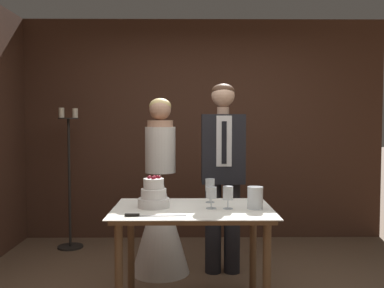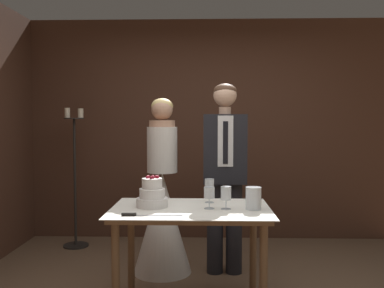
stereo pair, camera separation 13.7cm
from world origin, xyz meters
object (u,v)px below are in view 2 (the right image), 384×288
(tiered_cake, at_px, (152,195))
(hurricane_candle, at_px, (253,199))
(cake_knife, at_px, (140,215))
(cake_table, at_px, (190,221))
(groom, at_px, (225,167))
(wine_glass_far, at_px, (209,194))
(bride, at_px, (162,209))
(wine_glass_middle, at_px, (209,186))
(candle_stand, at_px, (75,185))
(wine_glass_near, at_px, (226,194))

(tiered_cake, height_order, hurricane_candle, tiered_cake)
(tiered_cake, height_order, cake_knife, tiered_cake)
(cake_table, xyz_separation_m, groom, (0.29, 0.79, 0.32))
(wine_glass_far, height_order, bride, bride)
(wine_glass_middle, relative_size, groom, 0.11)
(cake_knife, xyz_separation_m, candle_stand, (-1.02, 1.85, -0.08))
(tiered_cake, xyz_separation_m, cake_knife, (-0.04, -0.31, -0.08))
(cake_knife, distance_m, hurricane_candle, 0.83)
(wine_glass_middle, relative_size, bride, 0.12)
(cake_knife, relative_size, bride, 0.26)
(tiered_cake, relative_size, wine_glass_near, 1.42)
(hurricane_candle, bearing_deg, wine_glass_middle, 142.06)
(candle_stand, bearing_deg, wine_glass_near, -45.04)
(bride, distance_m, candle_stand, 1.33)
(wine_glass_near, relative_size, candle_stand, 0.11)
(cake_knife, height_order, bride, bride)
(groom, bearing_deg, hurricane_candle, -78.21)
(tiered_cake, xyz_separation_m, wine_glass_near, (0.55, -0.07, 0.02))
(wine_glass_far, height_order, hurricane_candle, hurricane_candle)
(cake_knife, distance_m, wine_glass_far, 0.55)
(tiered_cake, distance_m, hurricane_candle, 0.75)
(bride, relative_size, groom, 0.92)
(hurricane_candle, distance_m, groom, 0.85)
(bride, xyz_separation_m, groom, (0.58, -0.00, 0.40))
(cake_knife, height_order, wine_glass_near, wine_glass_near)
(wine_glass_middle, xyz_separation_m, candle_stand, (-1.49, 1.37, -0.20))
(hurricane_candle, relative_size, candle_stand, 0.11)
(tiered_cake, relative_size, bride, 0.15)
(bride, bearing_deg, candle_stand, 143.26)
(cake_table, bearing_deg, groom, 69.81)
(wine_glass_middle, height_order, bride, bride)
(tiered_cake, xyz_separation_m, bride, (0.00, 0.75, -0.26))
(wine_glass_near, xyz_separation_m, bride, (-0.55, 0.82, -0.29))
(wine_glass_middle, bearing_deg, wine_glass_near, -64.35)
(wine_glass_middle, bearing_deg, cake_knife, -134.36)
(wine_glass_near, height_order, candle_stand, candle_stand)
(cake_table, distance_m, bride, 0.84)
(cake_table, bearing_deg, bride, 110.18)
(wine_glass_near, relative_size, bride, 0.10)
(tiered_cake, bearing_deg, wine_glass_middle, 22.65)
(cake_table, height_order, wine_glass_far, wine_glass_far)
(wine_glass_middle, bearing_deg, cake_table, -123.52)
(cake_knife, distance_m, bride, 1.08)
(hurricane_candle, height_order, candle_stand, candle_stand)
(cake_table, bearing_deg, wine_glass_near, -7.61)
(tiered_cake, distance_m, groom, 0.96)
(wine_glass_far, bearing_deg, groom, 79.44)
(cake_table, xyz_separation_m, cake_knife, (-0.34, -0.27, 0.11))
(wine_glass_near, bearing_deg, wine_glass_middle, 115.65)
(wine_glass_far, xyz_separation_m, hurricane_candle, (0.32, -0.01, -0.03))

